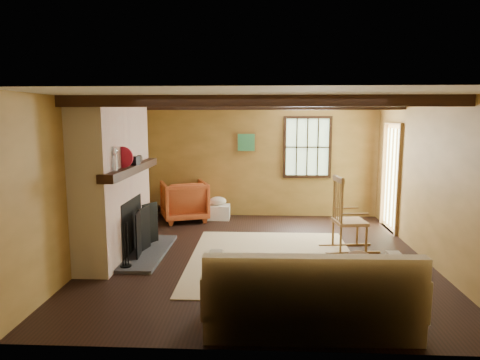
# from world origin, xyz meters

# --- Properties ---
(ground) EXTENTS (5.50, 5.50, 0.00)m
(ground) POSITION_xyz_m (0.00, 0.00, 0.00)
(ground) COLOR black
(ground) RESTS_ON ground
(room_envelope) EXTENTS (5.02, 5.52, 2.44)m
(room_envelope) POSITION_xyz_m (0.22, 0.26, 1.63)
(room_envelope) COLOR #AC803D
(room_envelope) RESTS_ON ground
(fireplace) EXTENTS (1.02, 2.30, 2.40)m
(fireplace) POSITION_xyz_m (-2.23, -0.00, 1.10)
(fireplace) COLOR #AB5942
(fireplace) RESTS_ON ground
(rug) EXTENTS (2.50, 3.00, 0.01)m
(rug) POSITION_xyz_m (0.20, -0.20, 0.00)
(rug) COLOR tan
(rug) RESTS_ON ground
(rocking_chair) EXTENTS (0.93, 0.56, 1.21)m
(rocking_chair) POSITION_xyz_m (1.41, 0.36, 0.51)
(rocking_chair) COLOR #A97B52
(rocking_chair) RESTS_ON ground
(sofa) EXTENTS (2.15, 0.98, 0.86)m
(sofa) POSITION_xyz_m (0.52, -2.25, 0.31)
(sofa) COLOR silver
(sofa) RESTS_ON ground
(firewood_pile) EXTENTS (0.65, 0.12, 0.24)m
(firewood_pile) POSITION_xyz_m (-2.08, 2.60, 0.12)
(firewood_pile) COLOR brown
(firewood_pile) RESTS_ON ground
(laundry_basket) EXTENTS (0.51, 0.39, 0.30)m
(laundry_basket) POSITION_xyz_m (-0.89, 2.36, 0.15)
(laundry_basket) COLOR white
(laundry_basket) RESTS_ON ground
(basket_pillow) EXTENTS (0.43, 0.38, 0.18)m
(basket_pillow) POSITION_xyz_m (-0.89, 2.36, 0.39)
(basket_pillow) COLOR silver
(basket_pillow) RESTS_ON laundry_basket
(armchair) EXTENTS (1.15, 1.16, 0.83)m
(armchair) POSITION_xyz_m (-1.57, 2.21, 0.42)
(armchair) COLOR #BF6026
(armchair) RESTS_ON ground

